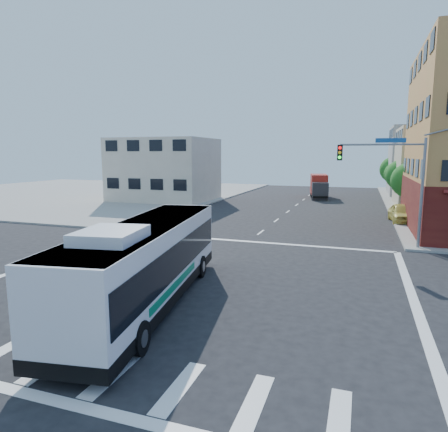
% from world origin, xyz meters
% --- Properties ---
extents(ground, '(120.00, 120.00, 0.00)m').
position_xyz_m(ground, '(0.00, 0.00, 0.00)').
color(ground, black).
rests_on(ground, ground).
extents(sidewalk_nw, '(50.00, 50.00, 0.15)m').
position_xyz_m(sidewalk_nw, '(-35.00, 35.00, 0.07)').
color(sidewalk_nw, gray).
rests_on(sidewalk_nw, ground).
extents(building_east_far, '(12.06, 10.06, 10.00)m').
position_xyz_m(building_east_far, '(16.98, 47.98, 5.01)').
color(building_east_far, '#969691').
rests_on(building_east_far, ground).
extents(building_west, '(12.06, 10.06, 8.00)m').
position_xyz_m(building_west, '(-17.02, 29.98, 4.01)').
color(building_west, beige).
rests_on(building_west, ground).
extents(signal_mast_ne, '(7.91, 1.13, 8.07)m').
position_xyz_m(signal_mast_ne, '(9.08, 10.62, 4.98)').
color(signal_mast_ne, slate).
rests_on(signal_mast_ne, ground).
extents(street_tree_a, '(3.60, 3.60, 5.53)m').
position_xyz_m(street_tree_a, '(11.90, 27.92, 3.59)').
color(street_tree_a, '#351D13').
rests_on(street_tree_a, ground).
extents(street_tree_b, '(3.80, 3.80, 5.79)m').
position_xyz_m(street_tree_b, '(11.90, 35.92, 3.75)').
color(street_tree_b, '#351D13').
rests_on(street_tree_b, ground).
extents(street_tree_c, '(3.40, 3.40, 5.29)m').
position_xyz_m(street_tree_c, '(11.90, 43.92, 3.46)').
color(street_tree_c, '#351D13').
rests_on(street_tree_c, ground).
extents(street_tree_d, '(4.00, 4.00, 6.03)m').
position_xyz_m(street_tree_d, '(11.90, 51.92, 3.88)').
color(street_tree_d, '#351D13').
rests_on(street_tree_d, ground).
extents(transit_bus, '(4.51, 12.59, 3.65)m').
position_xyz_m(transit_bus, '(-0.67, -3.15, 1.79)').
color(transit_bus, black).
rests_on(transit_bus, ground).
extents(box_truck, '(3.16, 7.38, 3.21)m').
position_xyz_m(box_truck, '(1.69, 39.66, 1.56)').
color(box_truck, '#27272C').
rests_on(box_truck, ground).
extents(parked_car, '(2.34, 5.00, 1.65)m').
position_xyz_m(parked_car, '(10.77, 21.64, 0.83)').
color(parked_car, '#E1D35A').
rests_on(parked_car, ground).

